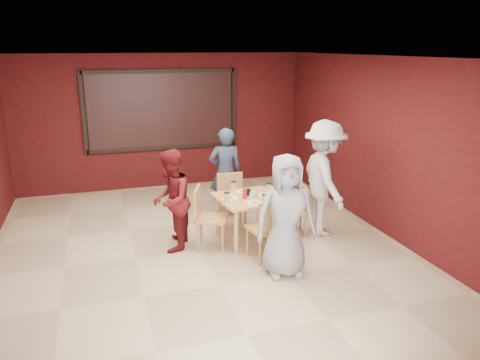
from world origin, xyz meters
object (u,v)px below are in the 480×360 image
object	(u,v)px
chair_back	(231,197)
diner_right	(324,178)
chair_left	(206,214)
diner_left	(171,200)
dining_table	(248,202)
chair_front	(268,226)
chair_right	(298,208)
diner_back	(225,172)
diner_front	(286,216)

from	to	relation	value
chair_back	diner_right	distance (m)	1.56
chair_left	diner_left	xyz separation A→B (m)	(-0.49, 0.12, 0.23)
dining_table	diner_right	world-z (taller)	diner_right
dining_table	chair_front	distance (m)	0.73
dining_table	diner_left	bearing A→B (deg)	175.86
diner_left	diner_right	distance (m)	2.42
chair_right	diner_back	distance (m)	1.53
diner_front	diner_right	xyz separation A→B (m)	(1.12, 1.12, 0.10)
dining_table	diner_right	bearing A→B (deg)	-2.17
chair_right	diner_back	size ratio (longest dim) A/B	0.51
dining_table	chair_front	size ratio (longest dim) A/B	1.11
chair_back	diner_right	size ratio (longest dim) A/B	0.49
chair_back	diner_left	distance (m)	1.28
dining_table	diner_back	distance (m)	1.25
diner_front	diner_right	distance (m)	1.59
chair_front	diner_left	distance (m)	1.48
diner_front	chair_front	bearing A→B (deg)	105.52
diner_back	diner_right	distance (m)	1.81
chair_front	diner_front	size ratio (longest dim) A/B	0.56
diner_front	diner_back	bearing A→B (deg)	98.91
diner_front	diner_back	xyz separation A→B (m)	(-0.14, 2.41, -0.03)
chair_right	diner_right	distance (m)	0.62
chair_front	diner_back	distance (m)	1.98
chair_right	chair_back	bearing A→B (deg)	143.37
dining_table	diner_left	xyz separation A→B (m)	(-1.17, 0.08, 0.12)
chair_back	chair_right	world-z (taller)	chair_back
chair_back	chair_right	bearing A→B (deg)	-36.63
diner_front	diner_right	size ratio (longest dim) A/B	0.89
chair_back	chair_left	bearing A→B (deg)	-129.93
dining_table	chair_back	xyz separation A→B (m)	(-0.07, 0.69, -0.13)
chair_front	chair_back	world-z (taller)	chair_front
chair_front	diner_front	xyz separation A→B (m)	(0.08, -0.45, 0.30)
chair_back	diner_left	world-z (taller)	diner_left
chair_front	diner_right	xyz separation A→B (m)	(1.20, 0.68, 0.41)
chair_front	chair_right	distance (m)	1.09
chair_left	diner_back	bearing A→B (deg)	62.64
chair_right	diner_back	xyz separation A→B (m)	(-0.86, 1.22, 0.34)
chair_left	chair_back	bearing A→B (deg)	50.07
dining_table	diner_right	xyz separation A→B (m)	(1.25, -0.05, 0.29)
chair_left	diner_left	size ratio (longest dim) A/B	0.62
dining_table	diner_front	distance (m)	1.19
diner_front	chair_back	bearing A→B (deg)	101.47
chair_front	dining_table	bearing A→B (deg)	93.64
diner_right	chair_right	bearing A→B (deg)	85.15
chair_left	diner_right	size ratio (longest dim) A/B	0.51
chair_back	diner_back	size ratio (longest dim) A/B	0.57
diner_front	diner_left	bearing A→B (deg)	141.46
dining_table	diner_left	distance (m)	1.18
dining_table	diner_back	world-z (taller)	diner_back
chair_front	diner_right	world-z (taller)	diner_right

